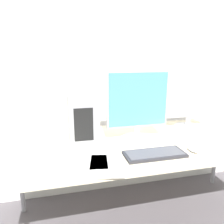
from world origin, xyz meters
The scene contains 10 objects.
wall_back centered at (0.00, 1.05, 1.35)m, with size 8.00×0.07×2.70m.
desk centered at (0.00, 0.46, 0.71)m, with size 2.19×0.92×0.75m.
pc_tower centered at (-0.48, 0.58, 0.95)m, with size 0.19×0.41×0.39m.
monitor_main centered at (-0.04, 0.51, 1.04)m, with size 0.50×0.23×0.54m.
monitor_right_near centered at (0.52, 0.68, 1.03)m, with size 0.44×0.23×0.54m.
keyboard centered at (-0.03, 0.19, 0.76)m, with size 0.41×0.17×0.02m.
mouse centered at (0.26, 0.19, 0.77)m, with size 0.06×0.11×0.03m.
cell_phone centered at (-0.65, 0.41, 0.76)m, with size 0.10×0.14×0.01m.
paper_sheet_left centered at (-0.38, 0.13, 0.75)m, with size 0.27×0.33×0.00m.
paper_sheet_front centered at (-0.46, 0.24, 0.75)m, with size 0.25×0.33×0.00m.
Camera 1 is at (-0.63, -1.06, 1.40)m, focal length 35.00 mm.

